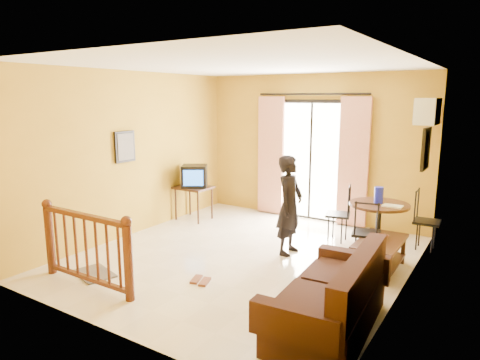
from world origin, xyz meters
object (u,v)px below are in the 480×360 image
Objects in this scene: dining_table at (379,213)px; coffee_table at (380,250)px; television at (194,176)px; sofa at (333,301)px; standing_person at (290,205)px.

coffee_table is at bearing -73.34° from dining_table.
coffee_table is (3.72, -0.63, -0.57)m from television.
television is 3.49m from dining_table.
dining_table is at bearing -29.26° from television.
sofa is 2.28m from standing_person.
standing_person is at bearing 124.22° from sofa.
television is 0.62× the size of coffee_table.
coffee_table is 0.66× the size of standing_person.
standing_person is (-1.36, -0.04, 0.46)m from coffee_table.
television is at bearing 72.98° from standing_person.
sofa is at bearing -84.63° from dining_table.
standing_person is at bearing -48.02° from television.
coffee_table is (0.24, -0.80, -0.30)m from dining_table.
standing_person is at bearing -178.33° from coffee_table.
television is at bearing 143.29° from sofa.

